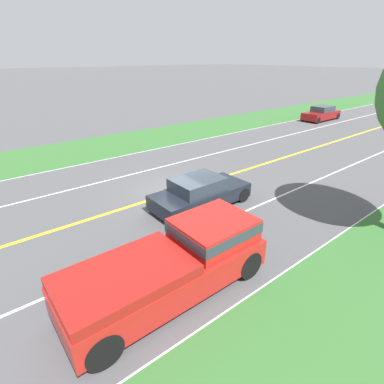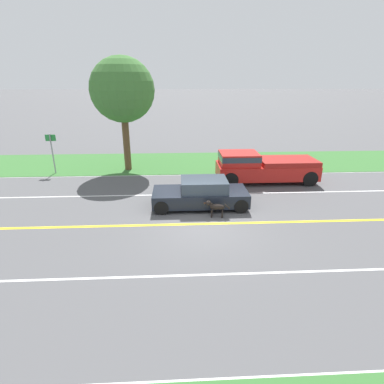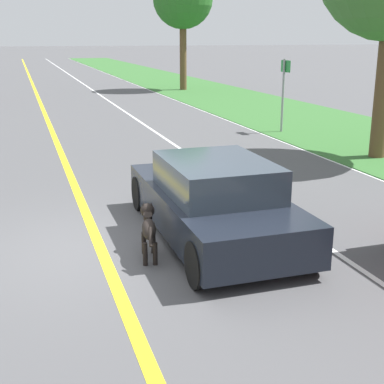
{
  "view_description": "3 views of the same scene",
  "coord_description": "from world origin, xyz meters",
  "px_view_note": "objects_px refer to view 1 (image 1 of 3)",
  "views": [
    {
      "loc": [
        10.94,
        -7.77,
        6.04
      ],
      "look_at": [
        2.17,
        -0.76,
        0.96
      ],
      "focal_mm": 28.0,
      "sensor_mm": 36.0,
      "label": 1
    },
    {
      "loc": [
        -11.26,
        0.99,
        5.67
      ],
      "look_at": [
        1.5,
        0.34,
        0.88
      ],
      "focal_mm": 28.0,
      "sensor_mm": 36.0,
      "label": 2
    },
    {
      "loc": [
        -1.05,
        -8.11,
        3.26
      ],
      "look_at": [
        1.53,
        -0.1,
        0.82
      ],
      "focal_mm": 50.0,
      "sensor_mm": 36.0,
      "label": 3
    }
  ],
  "objects_px": {
    "pickup_truck": "(175,262)",
    "oncoming_car": "(321,114)",
    "dog": "(174,190)",
    "ego_car": "(200,193)"
  },
  "relations": [
    {
      "from": "pickup_truck",
      "to": "oncoming_car",
      "type": "distance_m",
      "value": 28.58
    },
    {
      "from": "pickup_truck",
      "to": "oncoming_car",
      "type": "height_order",
      "value": "pickup_truck"
    },
    {
      "from": "dog",
      "to": "oncoming_car",
      "type": "bearing_deg",
      "value": 115.29
    },
    {
      "from": "pickup_truck",
      "to": "oncoming_car",
      "type": "bearing_deg",
      "value": 112.28
    },
    {
      "from": "ego_car",
      "to": "dog",
      "type": "distance_m",
      "value": 1.35
    },
    {
      "from": "ego_car",
      "to": "pickup_truck",
      "type": "height_order",
      "value": "pickup_truck"
    },
    {
      "from": "ego_car",
      "to": "oncoming_car",
      "type": "relative_size",
      "value": 0.96
    },
    {
      "from": "pickup_truck",
      "to": "oncoming_car",
      "type": "xyz_separation_m",
      "value": [
        -10.84,
        26.45,
        -0.25
      ]
    },
    {
      "from": "ego_car",
      "to": "oncoming_car",
      "type": "height_order",
      "value": "oncoming_car"
    },
    {
      "from": "oncoming_car",
      "to": "pickup_truck",
      "type": "bearing_deg",
      "value": 112.28
    }
  ]
}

